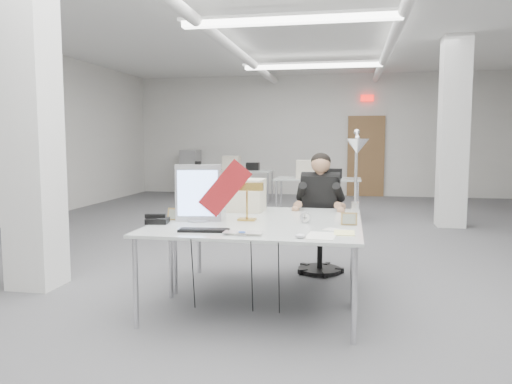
% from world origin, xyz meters
% --- Properties ---
extents(room_shell, '(10.04, 14.04, 3.24)m').
position_xyz_m(room_shell, '(0.04, 0.13, 1.69)').
color(room_shell, '#4E4E51').
rests_on(room_shell, ground).
extents(desk_main, '(1.80, 0.90, 0.02)m').
position_xyz_m(desk_main, '(0.00, -2.50, 0.74)').
color(desk_main, silver).
rests_on(desk_main, room_shell).
extents(desk_second, '(1.80, 0.90, 0.02)m').
position_xyz_m(desk_second, '(0.00, -1.60, 0.74)').
color(desk_second, silver).
rests_on(desk_second, room_shell).
extents(bg_desk_a, '(1.60, 0.80, 0.02)m').
position_xyz_m(bg_desk_a, '(0.20, 3.00, 0.74)').
color(bg_desk_a, silver).
rests_on(bg_desk_a, room_shell).
extents(bg_desk_b, '(1.60, 0.80, 0.02)m').
position_xyz_m(bg_desk_b, '(-1.80, 5.20, 0.74)').
color(bg_desk_b, silver).
rests_on(bg_desk_b, room_shell).
extents(filing_cabinet, '(0.45, 0.55, 1.20)m').
position_xyz_m(filing_cabinet, '(-3.50, 6.65, 0.60)').
color(filing_cabinet, gray).
rests_on(filing_cabinet, room_shell).
extents(office_chair, '(0.54, 0.54, 1.03)m').
position_xyz_m(office_chair, '(0.48, -0.94, 0.52)').
color(office_chair, black).
rests_on(office_chair, room_shell).
extents(seated_person, '(0.57, 0.69, 0.98)m').
position_xyz_m(seated_person, '(0.48, -0.99, 0.90)').
color(seated_person, black).
rests_on(seated_person, office_chair).
extents(monitor, '(0.41, 0.11, 0.51)m').
position_xyz_m(monitor, '(-0.53, -2.21, 1.01)').
color(monitor, '#B8B9BD').
rests_on(monitor, desk_main).
extents(pennant, '(0.48, 0.07, 0.51)m').
position_xyz_m(pennant, '(-0.28, -2.24, 1.06)').
color(pennant, maroon).
rests_on(pennant, monitor).
extents(keyboard, '(0.41, 0.17, 0.02)m').
position_xyz_m(keyboard, '(-0.34, -2.68, 0.76)').
color(keyboard, black).
rests_on(keyboard, desk_main).
extents(laptop, '(0.30, 0.20, 0.02)m').
position_xyz_m(laptop, '(-0.00, -2.81, 0.77)').
color(laptop, silver).
rests_on(laptop, desk_main).
extents(mouse, '(0.10, 0.08, 0.03)m').
position_xyz_m(mouse, '(0.44, -2.82, 0.77)').
color(mouse, silver).
rests_on(mouse, desk_main).
extents(bankers_lamp, '(0.31, 0.14, 0.34)m').
position_xyz_m(bankers_lamp, '(-0.12, -2.08, 0.92)').
color(bankers_lamp, gold).
rests_on(bankers_lamp, desk_main).
extents(desk_phone, '(0.21, 0.19, 0.05)m').
position_xyz_m(desk_phone, '(-0.85, -2.39, 0.78)').
color(desk_phone, black).
rests_on(desk_phone, desk_main).
extents(picture_frame_left, '(0.14, 0.06, 0.11)m').
position_xyz_m(picture_frame_left, '(-0.76, -2.19, 0.81)').
color(picture_frame_left, '#AB8649').
rests_on(picture_frame_left, desk_main).
extents(picture_frame_right, '(0.14, 0.03, 0.11)m').
position_xyz_m(picture_frame_right, '(0.79, -2.17, 0.81)').
color(picture_frame_right, tan).
rests_on(picture_frame_right, desk_main).
extents(desk_clock, '(0.10, 0.06, 0.09)m').
position_xyz_m(desk_clock, '(0.41, -2.12, 0.81)').
color(desk_clock, '#B7B7BC').
rests_on(desk_clock, desk_main).
extents(paper_stack_a, '(0.24, 0.33, 0.01)m').
position_xyz_m(paper_stack_a, '(0.59, -2.71, 0.76)').
color(paper_stack_a, white).
rests_on(paper_stack_a, desk_main).
extents(paper_stack_b, '(0.16, 0.22, 0.01)m').
position_xyz_m(paper_stack_b, '(0.76, -2.56, 0.76)').
color(paper_stack_b, '#FFFA98').
rests_on(paper_stack_b, desk_main).
extents(paper_stack_c, '(0.22, 0.20, 0.01)m').
position_xyz_m(paper_stack_c, '(0.68, -2.44, 0.76)').
color(paper_stack_c, silver).
rests_on(paper_stack_c, desk_main).
extents(beige_monitor, '(0.36, 0.34, 0.33)m').
position_xyz_m(beige_monitor, '(-0.24, -1.51, 0.92)').
color(beige_monitor, beige).
rests_on(beige_monitor, desk_second).
extents(architect_lamp, '(0.36, 0.73, 0.90)m').
position_xyz_m(architect_lamp, '(0.85, -1.76, 1.21)').
color(architect_lamp, silver).
rests_on(architect_lamp, desk_second).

